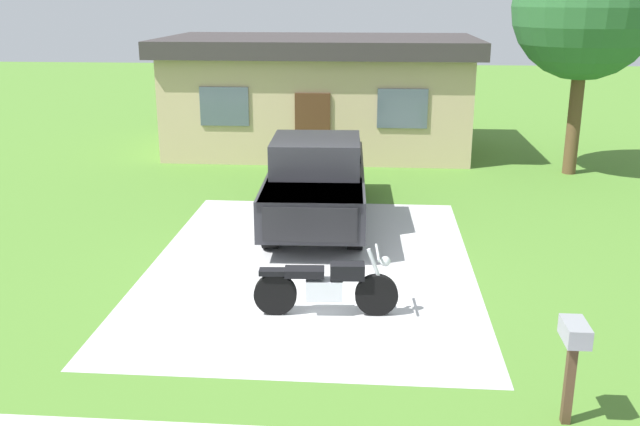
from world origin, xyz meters
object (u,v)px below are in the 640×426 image
Objects in this scene: mailbox at (573,346)px; neighbor_house at (320,93)px; shade_tree at (586,7)px; pickup_truck at (317,177)px; motorcycle at (327,286)px.

neighbor_house is (-4.04, 15.11, 0.81)m from mailbox.
shade_tree is (3.12, 12.33, 3.44)m from mailbox.
neighbor_house reaches higher than mailbox.
mailbox is at bearing -75.02° from neighbor_house.
pickup_truck is at bearing 114.92° from mailbox.
pickup_truck reaches higher than mailbox.
shade_tree is at bearing 57.89° from motorcycle.
shade_tree reaches higher than neighbor_house.
motorcycle is at bearing 137.67° from mailbox.
neighbor_house reaches higher than pickup_truck.
pickup_truck is 8.88m from shade_tree.
motorcycle is 0.35× the size of shade_tree.
pickup_truck is at bearing -143.96° from shade_tree.
shade_tree is at bearing -21.22° from neighbor_house.
neighbor_house is at bearing 95.08° from motorcycle.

